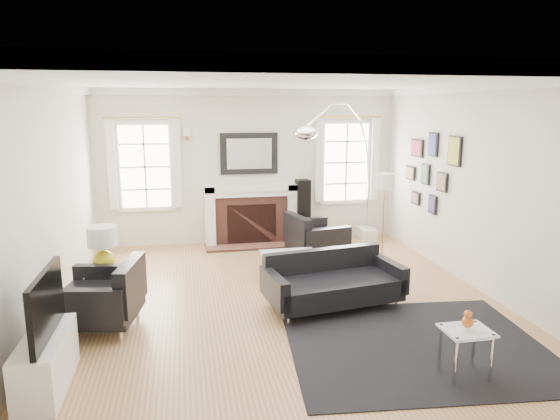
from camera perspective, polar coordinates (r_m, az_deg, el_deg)
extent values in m
plane|color=#95643E|center=(6.68, 0.00, -10.11)|extent=(6.00, 6.00, 0.00)
cube|color=silver|center=(9.23, -3.57, 4.93)|extent=(5.50, 0.04, 2.80)
cube|color=silver|center=(3.48, 9.52, -6.54)|extent=(5.50, 0.04, 2.80)
cube|color=silver|center=(6.38, -25.05, 0.84)|extent=(0.04, 6.00, 2.80)
cube|color=silver|center=(7.33, 21.64, 2.38)|extent=(0.04, 6.00, 2.80)
cube|color=white|center=(6.21, 0.00, 14.64)|extent=(5.50, 6.00, 0.02)
cube|color=white|center=(6.21, 0.00, 14.09)|extent=(5.50, 6.00, 0.12)
cube|color=white|center=(9.10, -8.02, -0.68)|extent=(0.18, 0.38, 1.10)
cube|color=white|center=(9.30, 1.25, -0.31)|extent=(0.18, 0.38, 1.10)
cube|color=white|center=(9.08, -3.37, 2.60)|extent=(1.70, 0.38, 0.12)
cube|color=white|center=(9.09, -3.37, 1.97)|extent=(1.50, 0.34, 0.10)
cube|color=brown|center=(9.21, -3.35, -1.07)|extent=(1.30, 0.30, 0.90)
cube|color=black|center=(9.13, -3.26, -1.64)|extent=(0.90, 0.10, 0.76)
cube|color=brown|center=(9.06, -3.08, -4.10)|extent=(1.70, 0.50, 0.04)
cube|color=black|center=(9.16, -3.55, 6.46)|extent=(1.05, 0.06, 0.75)
cube|color=white|center=(9.13, -3.52, 6.44)|extent=(0.82, 0.02, 0.55)
cube|color=white|center=(9.14, -15.16, 4.80)|extent=(1.00, 0.05, 1.60)
cube|color=white|center=(9.11, -15.18, 4.78)|extent=(0.84, 0.02, 1.44)
cube|color=white|center=(9.09, -18.69, 4.88)|extent=(0.14, 0.05, 1.55)
cube|color=white|center=(9.01, -11.72, 5.19)|extent=(0.14, 0.05, 1.55)
cube|color=white|center=(9.61, 7.51, 5.42)|extent=(1.00, 0.05, 1.60)
cube|color=white|center=(9.58, 7.57, 5.40)|extent=(0.84, 0.02, 1.44)
cube|color=white|center=(9.35, 4.50, 5.62)|extent=(0.14, 0.05, 1.55)
cube|color=white|center=(9.70, 10.81, 5.67)|extent=(0.14, 0.05, 1.55)
cube|color=black|center=(7.77, 19.33, 6.38)|extent=(0.03, 0.34, 0.44)
cube|color=gold|center=(7.76, 19.22, 6.38)|extent=(0.01, 0.29, 0.39)
cube|color=black|center=(8.33, 17.11, 7.18)|extent=(0.03, 0.28, 0.38)
cube|color=#364896|center=(8.32, 17.00, 7.18)|extent=(0.01, 0.23, 0.33)
cube|color=black|center=(8.83, 15.40, 6.85)|extent=(0.03, 0.40, 0.30)
cube|color=#B53758|center=(8.82, 15.30, 6.85)|extent=(0.01, 0.35, 0.25)
cube|color=black|center=(8.08, 18.04, 3.07)|extent=(0.03, 0.30, 0.30)
cube|color=olive|center=(8.07, 17.92, 3.07)|extent=(0.01, 0.25, 0.25)
cube|color=black|center=(8.55, 16.29, 3.96)|extent=(0.03, 0.26, 0.34)
cube|color=#4C7E5A|center=(8.55, 16.18, 3.96)|extent=(0.01, 0.21, 0.29)
cube|color=black|center=(9.05, 14.69, 4.12)|extent=(0.03, 0.32, 0.24)
cube|color=tan|center=(9.04, 14.59, 4.12)|extent=(0.01, 0.27, 0.19)
cube|color=black|center=(8.36, 17.04, 0.62)|extent=(0.03, 0.24, 0.30)
cube|color=#493972|center=(8.35, 16.93, 0.62)|extent=(0.01, 0.19, 0.25)
cube|color=black|center=(8.89, 15.25, 1.35)|extent=(0.03, 0.28, 0.22)
cube|color=#96577C|center=(8.88, 15.14, 1.35)|extent=(0.01, 0.23, 0.17)
cube|color=white|center=(5.08, -25.17, -15.51)|extent=(0.35, 1.00, 0.50)
cube|color=black|center=(4.85, -25.15, -9.71)|extent=(0.05, 1.00, 0.58)
cube|color=black|center=(5.66, 15.23, -14.64)|extent=(2.86, 2.45, 0.01)
cube|color=black|center=(6.36, 6.16, -8.89)|extent=(1.72, 1.01, 0.27)
cube|color=black|center=(6.58, 4.88, -6.32)|extent=(1.62, 0.38, 0.45)
cube|color=black|center=(6.03, -0.66, -8.90)|extent=(0.25, 0.77, 0.34)
cube|color=black|center=(6.69, 12.31, -7.06)|extent=(0.25, 0.77, 0.34)
cube|color=black|center=(6.11, -20.01, -10.02)|extent=(0.97, 0.97, 0.31)
cube|color=black|center=(5.92, -16.68, -8.12)|extent=(0.29, 0.85, 0.52)
cube|color=black|center=(6.44, -18.88, -7.63)|extent=(0.85, 0.27, 0.40)
cube|color=black|center=(5.70, -21.47, -10.35)|extent=(0.85, 0.27, 0.40)
cube|color=black|center=(8.38, 4.19, -3.57)|extent=(0.96, 0.96, 0.30)
cube|color=black|center=(8.17, 1.98, -2.35)|extent=(0.31, 0.81, 0.50)
cube|color=black|center=(8.01, 5.54, -3.42)|extent=(0.81, 0.29, 0.38)
cube|color=black|center=(8.70, 2.96, -2.17)|extent=(0.81, 0.29, 0.38)
cube|color=silver|center=(7.25, 1.25, -5.35)|extent=(0.82, 0.82, 0.02)
cylinder|color=silver|center=(6.90, -1.14, -7.78)|extent=(0.04, 0.04, 0.36)
cylinder|color=silver|center=(7.05, 4.85, -7.37)|extent=(0.04, 0.04, 0.36)
cylinder|color=silver|center=(7.59, -2.10, -5.95)|extent=(0.04, 0.04, 0.36)
cylinder|color=silver|center=(7.73, 3.35, -5.63)|extent=(0.04, 0.04, 0.36)
cube|color=silver|center=(6.63, -19.41, -6.70)|extent=(0.43, 0.43, 0.02)
cylinder|color=silver|center=(6.57, -21.03, -9.09)|extent=(0.04, 0.04, 0.47)
cylinder|color=silver|center=(6.51, -17.95, -9.05)|extent=(0.04, 0.04, 0.47)
cylinder|color=silver|center=(6.89, -20.54, -8.07)|extent=(0.04, 0.04, 0.47)
cylinder|color=silver|center=(6.84, -17.60, -8.02)|extent=(0.04, 0.04, 0.47)
cube|color=silver|center=(5.01, 20.56, -12.77)|extent=(0.43, 0.36, 0.02)
cylinder|color=silver|center=(4.91, 19.42, -16.15)|extent=(0.04, 0.04, 0.48)
cylinder|color=silver|center=(5.09, 22.99, -15.42)|extent=(0.04, 0.04, 0.48)
cylinder|color=silver|center=(5.13, 17.78, -14.79)|extent=(0.04, 0.04, 0.48)
cylinder|color=silver|center=(5.30, 21.25, -14.16)|extent=(0.04, 0.04, 0.48)
sphere|color=gold|center=(6.59, -19.50, -5.50)|extent=(0.27, 0.27, 0.27)
cylinder|color=gold|center=(6.55, -19.58, -4.38)|extent=(0.04, 0.04, 0.11)
cylinder|color=white|center=(6.50, -19.68, -2.86)|extent=(0.36, 0.36, 0.25)
sphere|color=#C55719|center=(4.98, 20.63, -11.90)|extent=(0.11, 0.11, 0.11)
sphere|color=#C55719|center=(4.95, 20.70, -11.08)|extent=(0.08, 0.08, 0.08)
cube|color=silver|center=(9.66, 9.87, -2.69)|extent=(0.28, 0.44, 0.22)
ellipsoid|color=silver|center=(7.64, 2.95, 8.81)|extent=(0.38, 0.38, 0.23)
cylinder|color=#BC9441|center=(8.30, 11.54, -5.86)|extent=(0.19, 0.19, 0.03)
cylinder|color=#BC9441|center=(8.13, 11.72, -1.59)|extent=(0.02, 0.02, 1.30)
cylinder|color=white|center=(8.00, 11.92, 3.26)|extent=(0.30, 0.30, 0.24)
cube|color=black|center=(9.19, 2.61, -0.18)|extent=(0.26, 0.26, 1.19)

